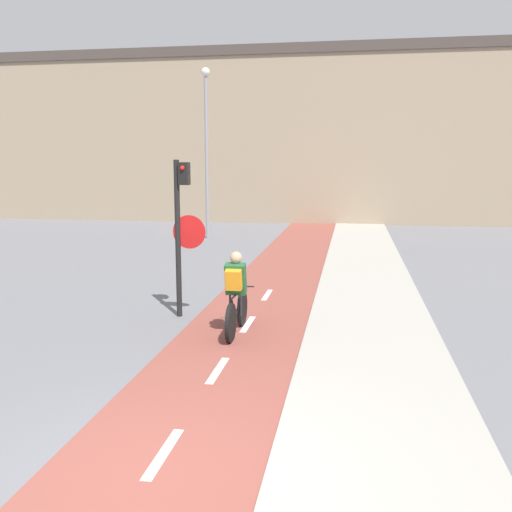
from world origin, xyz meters
TOP-DOWN VIEW (x-y plane):
  - ground_plane at (0.00, 0.00)m, footprint 120.00×120.00m
  - bike_lane at (0.00, 0.00)m, footprint 2.26×60.00m
  - sidewalk_strip at (2.33, 0.00)m, footprint 2.40×60.00m
  - building_row_background at (0.00, 26.72)m, footprint 60.00×5.20m
  - traffic_light_pole at (-1.41, 5.93)m, footprint 0.67×0.25m
  - street_lamp_far at (-3.96, 17.87)m, footprint 0.36×0.36m
  - cyclist_near at (-0.10, 4.88)m, footprint 0.46×1.74m

SIDE VIEW (x-z plane):
  - ground_plane at x=0.00m, z-range 0.00..0.00m
  - bike_lane at x=0.00m, z-range 0.00..0.02m
  - sidewalk_strip at x=2.33m, z-range 0.00..0.05m
  - cyclist_near at x=-0.10m, z-range -0.04..1.48m
  - traffic_light_pole at x=-1.41m, z-range 0.38..3.52m
  - street_lamp_far at x=-3.96m, z-range 0.76..7.58m
  - building_row_background at x=0.00m, z-range 0.01..8.92m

